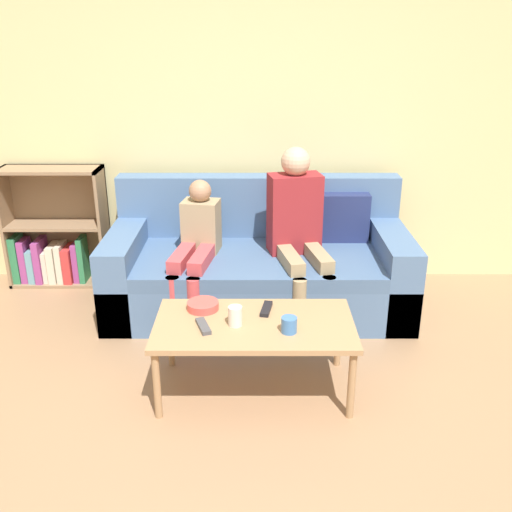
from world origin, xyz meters
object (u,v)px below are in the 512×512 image
(cup_far, at_px, (235,316))
(couch, at_px, (259,268))
(coffee_table, at_px, (254,329))
(snack_bowl, at_px, (202,306))
(tv_remote_0, at_px, (203,326))
(person_adult, at_px, (297,222))
(cup_near, at_px, (288,325))
(bookshelf, at_px, (54,240))
(person_child, at_px, (196,243))
(tv_remote_1, at_px, (266,309))

(cup_far, bearing_deg, couch, 83.11)
(coffee_table, xyz_separation_m, snack_bowl, (-0.29, 0.16, 0.06))
(coffee_table, relative_size, tv_remote_0, 6.16)
(person_adult, relative_size, cup_near, 13.73)
(person_adult, relative_size, snack_bowl, 6.52)
(bookshelf, height_order, person_child, person_child)
(person_child, height_order, tv_remote_0, person_child)
(couch, relative_size, person_adult, 1.81)
(cup_near, relative_size, cup_far, 0.78)
(bookshelf, distance_m, tv_remote_0, 2.05)
(couch, height_order, cup_far, couch)
(person_adult, distance_m, snack_bowl, 1.05)
(bookshelf, height_order, cup_near, bookshelf)
(person_child, bearing_deg, tv_remote_1, -50.62)
(couch, distance_m, bookshelf, 1.68)
(bookshelf, height_order, cup_far, bookshelf)
(bookshelf, bearing_deg, coffee_table, -43.56)
(couch, height_order, bookshelf, bookshelf)
(couch, bearing_deg, cup_far, -96.89)
(bookshelf, relative_size, tv_remote_0, 5.31)
(coffee_table, distance_m, tv_remote_0, 0.28)
(person_adult, bearing_deg, tv_remote_1, -116.87)
(person_child, bearing_deg, coffee_table, -57.86)
(cup_near, xyz_separation_m, snack_bowl, (-0.47, 0.26, -0.02))
(person_adult, xyz_separation_m, person_child, (-0.70, -0.05, -0.14))
(couch, xyz_separation_m, bookshelf, (-1.62, 0.41, 0.06))
(snack_bowl, bearing_deg, couch, 70.82)
(coffee_table, bearing_deg, cup_far, -164.58)
(snack_bowl, bearing_deg, tv_remote_1, -2.92)
(coffee_table, relative_size, snack_bowl, 6.04)
(person_adult, xyz_separation_m, cup_far, (-0.40, -1.03, -0.19))
(bookshelf, relative_size, person_adult, 0.80)
(couch, bearing_deg, cup_near, -82.98)
(cup_far, height_order, tv_remote_1, cup_far)
(coffee_table, height_order, tv_remote_0, tv_remote_0)
(cup_near, distance_m, snack_bowl, 0.54)
(couch, distance_m, tv_remote_0, 1.21)
(person_child, relative_size, tv_remote_1, 5.36)
(bookshelf, bearing_deg, tv_remote_1, -39.57)
(couch, bearing_deg, bookshelf, 165.76)
(couch, relative_size, bookshelf, 2.26)
(tv_remote_1, bearing_deg, cup_far, -125.04)
(couch, xyz_separation_m, tv_remote_0, (-0.31, -1.16, 0.15))
(bookshelf, relative_size, tv_remote_1, 5.33)
(couch, bearing_deg, person_child, -161.32)
(bookshelf, distance_m, tv_remote_1, 2.15)
(cup_far, bearing_deg, tv_remote_0, -169.15)
(snack_bowl, bearing_deg, cup_far, -44.66)
(snack_bowl, bearing_deg, cup_near, -29.11)
(person_adult, height_order, tv_remote_1, person_adult)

